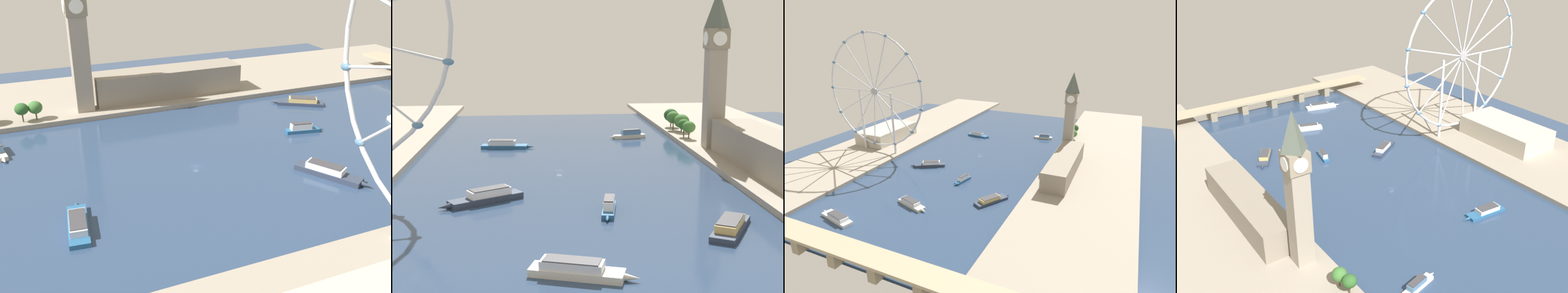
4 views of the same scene
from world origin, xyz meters
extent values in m
plane|color=navy|center=(0.00, 0.00, 0.00)|extent=(416.75, 416.75, 0.00)
cube|color=gray|center=(-123.38, 0.00, 1.50)|extent=(90.00, 520.00, 3.00)
cube|color=gray|center=(-91.85, -36.86, 31.75)|extent=(10.43, 10.43, 57.51)
cube|color=gray|center=(-91.85, -36.86, 66.19)|extent=(12.10, 12.10, 11.37)
cylinder|color=white|center=(-91.85, -30.60, 66.19)|extent=(7.93, 0.50, 7.93)
cylinder|color=white|center=(-91.85, -43.12, 66.19)|extent=(7.93, 0.50, 7.93)
cylinder|color=white|center=(-85.59, -36.86, 66.19)|extent=(0.50, 7.93, 7.93)
cylinder|color=white|center=(-98.11, -36.86, 66.19)|extent=(0.50, 7.93, 7.93)
cube|color=gray|center=(-99.61, 20.40, 12.15)|extent=(22.00, 98.51, 18.31)
cylinder|color=#513823|center=(-84.68, -74.08, 5.45)|extent=(0.80, 0.80, 4.89)
ellipsoid|color=#285623|center=(-84.68, -74.08, 11.03)|extent=(7.84, 7.84, 7.05)
cylinder|color=#513823|center=(-85.92, -66.45, 5.12)|extent=(0.80, 0.80, 4.25)
ellipsoid|color=#386B2D|center=(-85.92, -66.45, 10.57)|extent=(8.31, 8.31, 7.47)
ellipsoid|color=teal|center=(46.96, 43.01, 57.19)|extent=(4.80, 3.20, 3.20)
ellipsoid|color=teal|center=(60.70, 43.01, 31.03)|extent=(4.80, 3.20, 3.20)
cube|color=#235684|center=(-15.94, 72.22, 1.01)|extent=(8.15, 20.10, 2.01)
cone|color=#235684|center=(-13.85, 83.41, 1.01)|extent=(2.62, 3.83, 2.01)
cube|color=white|center=(-16.12, 71.26, 3.67)|extent=(6.04, 12.56, 3.33)
cube|color=#38383D|center=(-16.12, 71.26, 5.60)|extent=(5.64, 11.34, 0.53)
cube|color=#2D384C|center=(-55.77, 97.47, 1.05)|extent=(22.45, 29.76, 2.09)
cone|color=#2D384C|center=(-64.57, 82.71, 1.05)|extent=(4.53, 5.65, 2.09)
cube|color=#DBB766|center=(-55.01, 98.75, 3.38)|extent=(15.22, 18.90, 2.58)
cube|color=#38383D|center=(-55.01, 98.75, 4.87)|extent=(14.02, 17.20, 0.40)
cone|color=beige|center=(-39.02, -86.28, 1.16)|extent=(4.33, 3.10, 2.31)
cube|color=#235684|center=(30.69, -61.77, 1.01)|extent=(28.38, 10.69, 2.01)
cone|color=#235684|center=(14.68, -60.05, 1.01)|extent=(5.17, 2.53, 2.01)
cube|color=silver|center=(32.07, -61.92, 3.42)|extent=(16.88, 8.23, 2.81)
cube|color=#38383D|center=(32.07, -61.92, 4.98)|extent=(15.23, 7.75, 0.32)
cone|color=beige|center=(-14.12, 135.26, 1.16)|extent=(5.40, 3.72, 2.31)
cube|color=#2D384C|center=(32.71, 53.58, 1.29)|extent=(30.69, 22.34, 2.58)
cone|color=#2D384C|center=(48.34, 62.85, 1.29)|extent=(6.16, 5.09, 2.58)
cube|color=white|center=(31.36, 52.78, 4.06)|extent=(18.37, 14.37, 2.95)
cube|color=#38383D|center=(31.36, 52.78, 5.71)|extent=(16.70, 13.22, 0.36)
camera|label=1|loc=(186.32, -76.52, 104.87)|focal=42.70mm
camera|label=2|loc=(12.37, 280.69, 67.42)|focal=51.84mm
camera|label=3|loc=(-151.81, 327.68, 137.24)|focal=30.90mm
camera|label=4|loc=(-182.76, -231.62, 176.51)|focal=43.30mm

